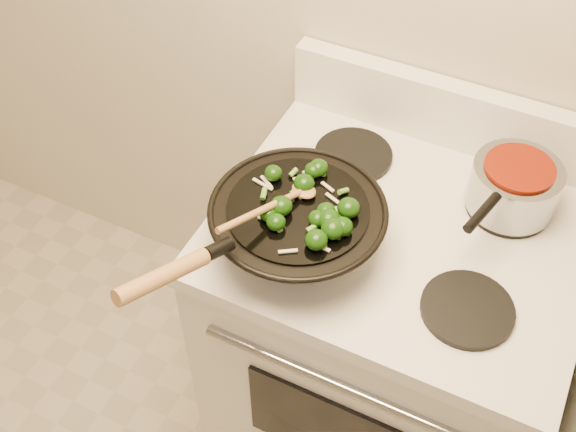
% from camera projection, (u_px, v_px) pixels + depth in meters
% --- Properties ---
extents(stove, '(0.78, 0.67, 1.08)m').
position_uv_depth(stove, '(384.00, 340.00, 1.86)').
color(stove, white).
rests_on(stove, ground).
extents(wok, '(0.35, 0.57, 0.22)m').
position_uv_depth(wok, '(296.00, 225.00, 1.43)').
color(wok, black).
rests_on(wok, stove).
extents(stirfry, '(0.24, 0.24, 0.04)m').
position_uv_depth(stirfry, '(313.00, 208.00, 1.38)').
color(stirfry, '#123608').
rests_on(stirfry, wok).
extents(wooden_spoon, '(0.11, 0.24, 0.07)m').
position_uv_depth(wooden_spoon, '(281.00, 201.00, 1.37)').
color(wooden_spoon, '#AC7844').
rests_on(wooden_spoon, wok).
extents(saucepan, '(0.19, 0.30, 0.11)m').
position_uv_depth(saucepan, '(514.00, 186.00, 1.51)').
color(saucepan, '#92959A').
rests_on(saucepan, stove).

